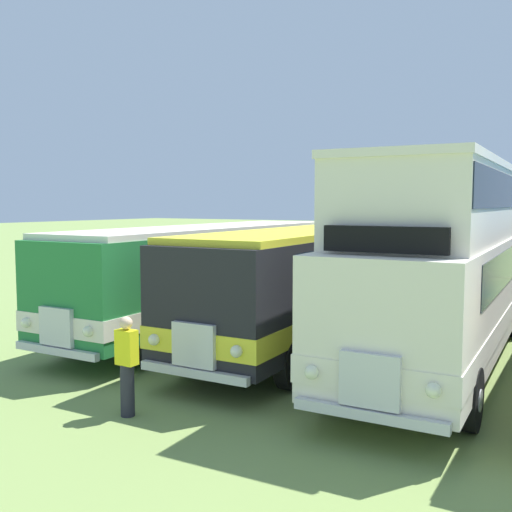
% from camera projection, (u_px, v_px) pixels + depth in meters
% --- Properties ---
extents(bus_first_in_row, '(2.94, 11.60, 2.99)m').
position_uv_depth(bus_first_in_row, '(211.00, 268.00, 17.11)').
color(bus_first_in_row, '#237538').
rests_on(bus_first_in_row, ground).
extents(bus_second_in_row, '(2.92, 10.92, 2.99)m').
position_uv_depth(bus_second_in_row, '(315.00, 276.00, 15.24)').
color(bus_second_in_row, black).
rests_on(bus_second_in_row, ground).
extents(bus_third_in_row, '(3.02, 11.31, 4.49)m').
position_uv_depth(bus_third_in_row, '(448.00, 255.00, 13.31)').
color(bus_third_in_row, silver).
rests_on(bus_third_in_row, ground).
extents(marshal_person, '(0.36, 0.24, 1.73)m').
position_uv_depth(marshal_person, '(127.00, 365.00, 10.03)').
color(marshal_person, '#23232D').
rests_on(marshal_person, ground).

